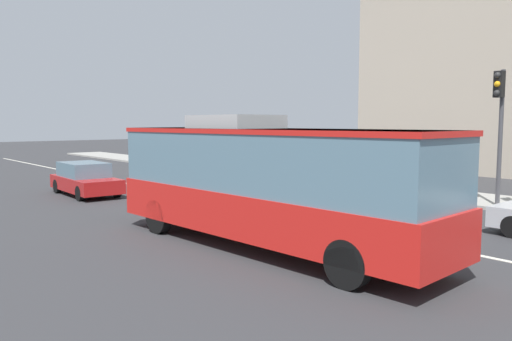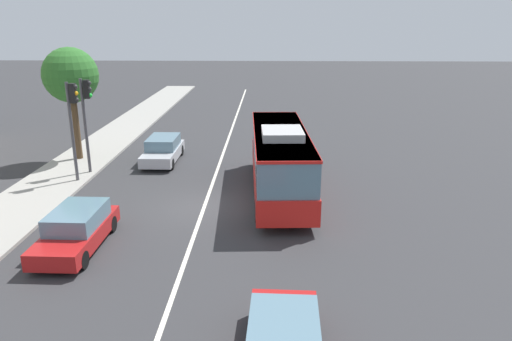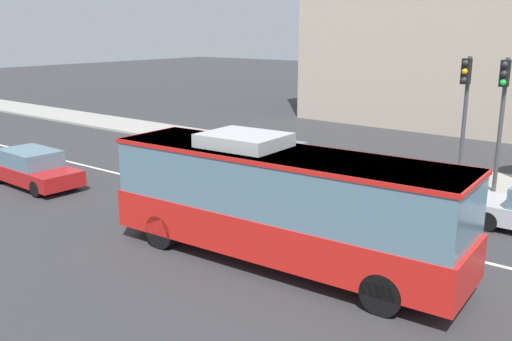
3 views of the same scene
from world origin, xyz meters
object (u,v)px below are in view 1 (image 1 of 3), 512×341
(transit_bus, at_px, (266,179))
(traffic_light_mid_block, at_px, (499,114))
(sedan_red, at_px, (85,179))
(sedan_red_ahead, at_px, (304,179))

(transit_bus, xyz_separation_m, traffic_light_mid_block, (1.36, 10.34, 1.75))
(traffic_light_mid_block, bearing_deg, sedan_red, -51.69)
(transit_bus, relative_size, sedan_red_ahead, 2.23)
(transit_bus, distance_m, sedan_red, 12.43)
(sedan_red, height_order, traffic_light_mid_block, traffic_light_mid_block)
(sedan_red, relative_size, sedan_red_ahead, 1.01)
(sedan_red, distance_m, traffic_light_mid_block, 17.35)
(transit_bus, height_order, traffic_light_mid_block, traffic_light_mid_block)
(sedan_red_ahead, relative_size, traffic_light_mid_block, 0.87)
(traffic_light_mid_block, bearing_deg, sedan_red_ahead, -67.82)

